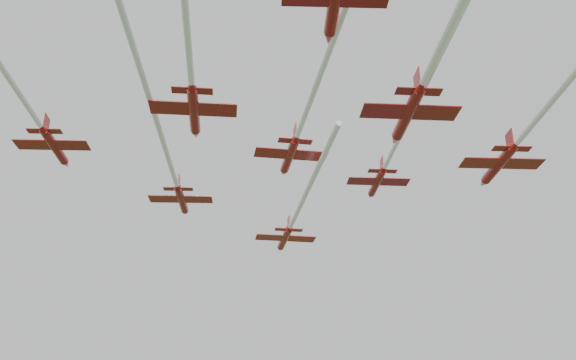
% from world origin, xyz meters
% --- Properties ---
extents(jet_lead, '(18.99, 40.73, 2.74)m').
position_xyz_m(jet_lead, '(1.55, 7.06, 57.97)').
color(jet_lead, maroon).
extents(jet_row2_left, '(15.56, 45.30, 2.51)m').
position_xyz_m(jet_row2_left, '(-8.84, -12.33, 58.60)').
color(jet_row2_left, maroon).
extents(jet_row2_right, '(17.83, 48.10, 2.46)m').
position_xyz_m(jet_row2_right, '(17.60, -8.20, 60.80)').
color(jet_row2_right, maroon).
extents(jet_row3_left, '(18.14, 54.33, 2.45)m').
position_xyz_m(jet_row3_left, '(-16.01, -33.47, 59.14)').
color(jet_row3_left, maroon).
extents(jet_row3_mid, '(25.79, 56.52, 2.58)m').
position_xyz_m(jet_row3_mid, '(11.09, -23.92, 59.97)').
color(jet_row3_mid, maroon).
extents(jet_row3_right, '(22.52, 65.51, 2.84)m').
position_xyz_m(jet_row3_right, '(34.06, -20.93, 58.60)').
color(jet_row3_right, maroon).
extents(jet_row4_left, '(20.13, 51.31, 2.55)m').
position_xyz_m(jet_row4_left, '(3.25, -37.33, 58.22)').
color(jet_row4_left, maroon).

